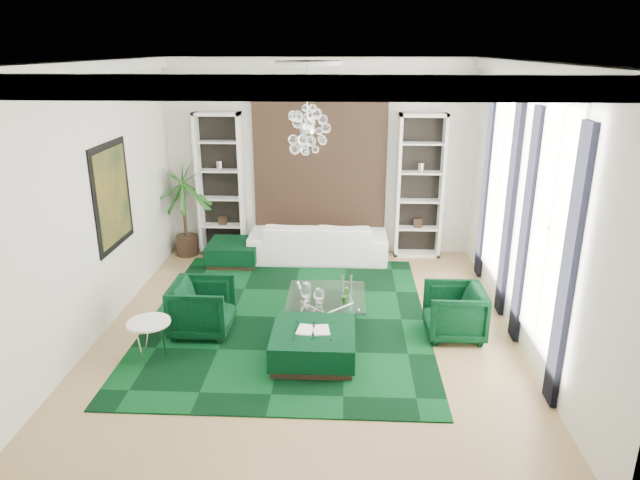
# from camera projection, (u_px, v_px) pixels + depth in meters

# --- Properties ---
(floor) EXTENTS (6.00, 7.00, 0.02)m
(floor) POSITION_uv_depth(u_px,v_px,m) (308.00, 330.00, 8.44)
(floor) COLOR tan
(floor) RESTS_ON ground
(ceiling) EXTENTS (6.00, 7.00, 0.02)m
(ceiling) POSITION_uv_depth(u_px,v_px,m) (306.00, 60.00, 7.21)
(ceiling) COLOR white
(ceiling) RESTS_ON ground
(wall_back) EXTENTS (6.00, 0.02, 3.80)m
(wall_back) POSITION_uv_depth(u_px,v_px,m) (320.00, 158.00, 11.15)
(wall_back) COLOR silver
(wall_back) RESTS_ON ground
(wall_front) EXTENTS (6.00, 0.02, 3.80)m
(wall_front) POSITION_uv_depth(u_px,v_px,m) (277.00, 323.00, 4.51)
(wall_front) COLOR silver
(wall_front) RESTS_ON ground
(wall_left) EXTENTS (0.02, 7.00, 3.80)m
(wall_left) POSITION_uv_depth(u_px,v_px,m) (93.00, 203.00, 7.97)
(wall_left) COLOR silver
(wall_left) RESTS_ON ground
(wall_right) EXTENTS (0.02, 7.00, 3.80)m
(wall_right) POSITION_uv_depth(u_px,v_px,m) (530.00, 209.00, 7.69)
(wall_right) COLOR silver
(wall_right) RESTS_ON ground
(crown_molding) EXTENTS (6.00, 7.00, 0.18)m
(crown_molding) POSITION_uv_depth(u_px,v_px,m) (306.00, 69.00, 7.25)
(crown_molding) COLOR white
(crown_molding) RESTS_ON ceiling
(ceiling_medallion) EXTENTS (0.90, 0.90, 0.05)m
(ceiling_medallion) POSITION_uv_depth(u_px,v_px,m) (308.00, 63.00, 7.51)
(ceiling_medallion) COLOR white
(ceiling_medallion) RESTS_ON ceiling
(tapestry) EXTENTS (2.50, 0.06, 2.80)m
(tapestry) POSITION_uv_depth(u_px,v_px,m) (320.00, 159.00, 11.10)
(tapestry) COLOR black
(tapestry) RESTS_ON wall_back
(shelving_left) EXTENTS (0.90, 0.38, 2.80)m
(shelving_left) POSITION_uv_depth(u_px,v_px,m) (221.00, 184.00, 11.21)
(shelving_left) COLOR white
(shelving_left) RESTS_ON floor
(shelving_right) EXTENTS (0.90, 0.38, 2.80)m
(shelving_right) POSITION_uv_depth(u_px,v_px,m) (420.00, 187.00, 11.03)
(shelving_right) COLOR white
(shelving_right) RESTS_ON floor
(painting) EXTENTS (0.04, 1.30, 1.60)m
(painting) POSITION_uv_depth(u_px,v_px,m) (113.00, 196.00, 8.55)
(painting) COLOR black
(painting) RESTS_ON wall_left
(window_near) EXTENTS (0.03, 1.10, 2.90)m
(window_near) POSITION_uv_depth(u_px,v_px,m) (550.00, 229.00, 6.84)
(window_near) COLOR white
(window_near) RESTS_ON wall_right
(curtain_near_a) EXTENTS (0.07, 0.30, 3.25)m
(curtain_near_a) POSITION_uv_depth(u_px,v_px,m) (568.00, 272.00, 6.19)
(curtain_near_a) COLOR black
(curtain_near_a) RESTS_ON floor
(curtain_near_b) EXTENTS (0.07, 0.30, 3.25)m
(curtain_near_b) POSITION_uv_depth(u_px,v_px,m) (526.00, 229.00, 7.66)
(curtain_near_b) COLOR black
(curtain_near_b) RESTS_ON floor
(window_far) EXTENTS (0.03, 1.10, 2.90)m
(window_far) POSITION_uv_depth(u_px,v_px,m) (500.00, 183.00, 9.11)
(window_far) COLOR white
(window_far) RESTS_ON wall_right
(curtain_far_a) EXTENTS (0.07, 0.30, 3.25)m
(curtain_far_a) POSITION_uv_depth(u_px,v_px,m) (509.00, 212.00, 8.46)
(curtain_far_a) COLOR black
(curtain_far_a) RESTS_ON floor
(curtain_far_b) EXTENTS (0.07, 0.30, 3.25)m
(curtain_far_b) POSITION_uv_depth(u_px,v_px,m) (486.00, 187.00, 9.93)
(curtain_far_b) COLOR black
(curtain_far_b) RESTS_ON floor
(rug) EXTENTS (4.20, 5.00, 0.02)m
(rug) POSITION_uv_depth(u_px,v_px,m) (288.00, 318.00, 8.79)
(rug) COLOR black
(rug) RESTS_ON floor
(sofa) EXTENTS (2.65, 1.04, 0.77)m
(sofa) POSITION_uv_depth(u_px,v_px,m) (318.00, 241.00, 11.10)
(sofa) COLOR white
(sofa) RESTS_ON floor
(armchair_left) EXTENTS (0.86, 0.84, 0.78)m
(armchair_left) POSITION_uv_depth(u_px,v_px,m) (202.00, 307.00, 8.25)
(armchair_left) COLOR black
(armchair_left) RESTS_ON floor
(armchair_right) EXTENTS (0.83, 0.81, 0.75)m
(armchair_right) POSITION_uv_depth(u_px,v_px,m) (454.00, 312.00, 8.15)
(armchair_right) COLOR black
(armchair_right) RESTS_ON floor
(coffee_table) EXTENTS (1.17, 1.17, 0.40)m
(coffee_table) POSITION_uv_depth(u_px,v_px,m) (326.00, 308.00, 8.68)
(coffee_table) COLOR white
(coffee_table) RESTS_ON floor
(ottoman_side) EXTENTS (0.95, 0.95, 0.42)m
(ottoman_side) POSITION_uv_depth(u_px,v_px,m) (234.00, 253.00, 10.96)
(ottoman_side) COLOR black
(ottoman_side) RESTS_ON floor
(ottoman_front) EXTENTS (1.09, 1.09, 0.44)m
(ottoman_front) POSITION_uv_depth(u_px,v_px,m) (313.00, 345.00, 7.55)
(ottoman_front) COLOR black
(ottoman_front) RESTS_ON floor
(book) EXTENTS (0.43, 0.29, 0.03)m
(book) POSITION_uv_depth(u_px,v_px,m) (313.00, 330.00, 7.48)
(book) COLOR white
(book) RESTS_ON ottoman_front
(side_table) EXTENTS (0.57, 0.57, 0.55)m
(side_table) POSITION_uv_depth(u_px,v_px,m) (151.00, 341.00, 7.55)
(side_table) COLOR white
(side_table) RESTS_ON floor
(palm) EXTENTS (1.49, 1.49, 2.39)m
(palm) POSITION_uv_depth(u_px,v_px,m) (183.00, 197.00, 11.10)
(palm) COLOR #225C1B
(palm) RESTS_ON floor
(chandelier) EXTENTS (0.87, 0.87, 0.79)m
(chandelier) POSITION_uv_depth(u_px,v_px,m) (307.00, 130.00, 8.06)
(chandelier) COLOR white
(chandelier) RESTS_ON ceiling
(table_plant) EXTENTS (0.13, 0.11, 0.24)m
(table_plant) POSITION_uv_depth(u_px,v_px,m) (346.00, 295.00, 8.34)
(table_plant) COLOR #225C1B
(table_plant) RESTS_ON coffee_table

